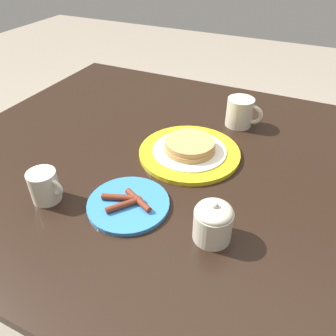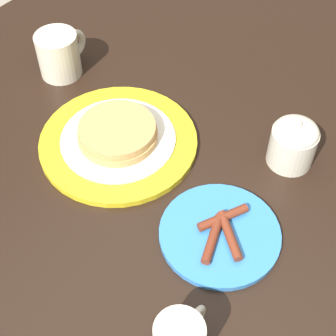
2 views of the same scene
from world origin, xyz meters
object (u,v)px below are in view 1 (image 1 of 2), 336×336
at_px(coffee_mug, 241,112).
at_px(sugar_bowl, 213,221).
at_px(side_plate_bacon, 128,204).
at_px(creamer_pitcher, 44,185).
at_px(pancake_plate, 190,150).

bearing_deg(coffee_mug, sugar_bowl, -81.34).
distance_m(side_plate_bacon, creamer_pitcher, 0.19).
xyz_separation_m(side_plate_bacon, sugar_bowl, (0.20, -0.01, 0.04)).
xyz_separation_m(pancake_plate, coffee_mug, (0.08, 0.22, 0.03)).
xyz_separation_m(pancake_plate, side_plate_bacon, (-0.05, -0.24, -0.01)).
relative_size(pancake_plate, creamer_pitcher, 2.78).
relative_size(side_plate_bacon, sugar_bowl, 1.98).
bearing_deg(sugar_bowl, pancake_plate, 120.78).
relative_size(pancake_plate, side_plate_bacon, 1.49).
height_order(pancake_plate, creamer_pitcher, creamer_pitcher).
bearing_deg(sugar_bowl, creamer_pitcher, -172.25).
bearing_deg(creamer_pitcher, coffee_mug, 59.53).
relative_size(pancake_plate, coffee_mug, 2.46).
height_order(creamer_pitcher, sugar_bowl, sugar_bowl).
bearing_deg(creamer_pitcher, sugar_bowl, 7.75).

